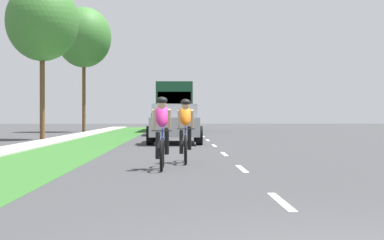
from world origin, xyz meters
name	(u,v)px	position (x,y,z in m)	size (l,w,h in m)	color
ground_plane	(213,144)	(0.00, 20.00, 0.00)	(120.00, 120.00, 0.00)	#38383A
grass_verge	(88,144)	(-5.05, 20.00, 0.00)	(2.73, 70.00, 0.01)	#2D6026
sidewalk_concrete	(37,144)	(-7.11, 20.00, 0.00)	(1.40, 70.00, 0.10)	#B2ADA3
lane_markings_center	(208,140)	(0.00, 24.00, 0.00)	(0.12, 52.71, 0.01)	white
cyclist_lead	(162,132)	(-1.76, 8.56, 0.81)	(0.42, 1.72, 1.58)	black
cyclist_trailing	(185,130)	(-1.23, 10.34, 0.81)	(0.42, 1.72, 1.58)	black
pickup_silver	(175,124)	(-1.54, 20.83, 0.83)	(2.22, 5.10, 1.64)	#A5A8AD
suv_blue	(169,119)	(-1.96, 31.53, 0.95)	(2.15, 4.70, 1.79)	#23389E
bus_dark_green	(175,105)	(-1.66, 42.06, 1.98)	(2.78, 11.60, 3.48)	#194C2D
street_tree_near	(42,22)	(-7.90, 24.50, 5.65)	(3.45, 3.45, 7.57)	brown
street_tree_far	(84,38)	(-7.99, 37.92, 6.62)	(3.83, 3.83, 8.74)	brown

